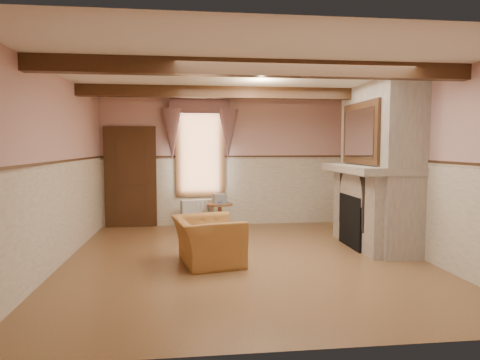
{
  "coord_description": "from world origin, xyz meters",
  "views": [
    {
      "loc": [
        -0.85,
        -6.45,
        1.75
      ],
      "look_at": [
        0.02,
        0.8,
        1.17
      ],
      "focal_mm": 32.0,
      "sensor_mm": 36.0,
      "label": 1
    }
  ],
  "objects": [
    {
      "name": "fireplace",
      "position": [
        2.42,
        0.6,
        1.4
      ],
      "size": [
        0.85,
        2.0,
        2.8
      ],
      "primitive_type": "cube",
      "color": "gray",
      "rests_on": "floor"
    },
    {
      "name": "window_drapes",
      "position": [
        -0.6,
        2.88,
        2.25
      ],
      "size": [
        1.3,
        0.14,
        1.4
      ],
      "primitive_type": "cube",
      "color": "gray",
      "rests_on": "wall_back"
    },
    {
      "name": "wall_left",
      "position": [
        -2.75,
        0.0,
        1.4
      ],
      "size": [
        0.02,
        6.0,
        2.8
      ],
      "primitive_type": "cube",
      "color": "tan",
      "rests_on": "floor"
    },
    {
      "name": "jar_yellow",
      "position": [
        2.24,
        0.12,
        1.48
      ],
      "size": [
        0.06,
        0.06,
        0.12
      ],
      "primitive_type": "cylinder",
      "color": "gold",
      "rests_on": "mantel"
    },
    {
      "name": "mantel",
      "position": [
        2.24,
        0.6,
        1.36
      ],
      "size": [
        1.05,
        2.05,
        0.12
      ],
      "primitive_type": "cube",
      "color": "gray",
      "rests_on": "fireplace"
    },
    {
      "name": "ceiling",
      "position": [
        0.0,
        0.0,
        2.8
      ],
      "size": [
        5.5,
        6.0,
        0.01
      ],
      "primitive_type": "cube",
      "color": "silver",
      "rests_on": "wall_back"
    },
    {
      "name": "firebox",
      "position": [
        2.0,
        0.6,
        0.45
      ],
      "size": [
        0.2,
        0.95,
        0.9
      ],
      "primitive_type": "cube",
      "color": "black",
      "rests_on": "floor"
    },
    {
      "name": "wall_right",
      "position": [
        2.75,
        0.0,
        1.4
      ],
      "size": [
        0.02,
        6.0,
        2.8
      ],
      "primitive_type": "cube",
      "color": "tan",
      "rests_on": "floor"
    },
    {
      "name": "floor",
      "position": [
        0.0,
        0.0,
        0.0
      ],
      "size": [
        5.5,
        6.0,
        0.01
      ],
      "primitive_type": "cube",
      "color": "brown",
      "rests_on": "ground"
    },
    {
      "name": "overmantel_mirror",
      "position": [
        2.06,
        0.6,
        1.97
      ],
      "size": [
        0.06,
        1.44,
        1.04
      ],
      "primitive_type": "cube",
      "color": "silver",
      "rests_on": "fireplace"
    },
    {
      "name": "wainscot",
      "position": [
        0.0,
        0.0,
        0.75
      ],
      "size": [
        5.5,
        6.0,
        1.5
      ],
      "primitive_type": null,
      "color": "beige",
      "rests_on": "floor"
    },
    {
      "name": "book_stack",
      "position": [
        -0.21,
        2.45,
        0.65
      ],
      "size": [
        0.29,
        0.34,
        0.2
      ],
      "primitive_type": "cube",
      "rotation": [
        0.0,
        0.0,
        0.1
      ],
      "color": "#B7AD8C",
      "rests_on": "side_table"
    },
    {
      "name": "wall_front",
      "position": [
        0.0,
        -3.0,
        1.4
      ],
      "size": [
        5.5,
        0.02,
        2.8
      ],
      "primitive_type": "cube",
      "color": "tan",
      "rests_on": "floor"
    },
    {
      "name": "wall_back",
      "position": [
        0.0,
        3.0,
        1.4
      ],
      "size": [
        5.5,
        0.02,
        2.8
      ],
      "primitive_type": "cube",
      "color": "tan",
      "rests_on": "floor"
    },
    {
      "name": "ceiling_beam_front",
      "position": [
        0.0,
        -1.2,
        2.7
      ],
      "size": [
        5.5,
        0.18,
        0.2
      ],
      "primitive_type": "cube",
      "color": "black",
      "rests_on": "ceiling"
    },
    {
      "name": "chair_rail",
      "position": [
        0.0,
        0.0,
        1.5
      ],
      "size": [
        5.5,
        6.0,
        0.08
      ],
      "primitive_type": null,
      "color": "black",
      "rests_on": "wainscot"
    },
    {
      "name": "ceiling_beam_back",
      "position": [
        0.0,
        1.2,
        2.7
      ],
      "size": [
        5.5,
        0.18,
        0.2
      ],
      "primitive_type": "cube",
      "color": "black",
      "rests_on": "ceiling"
    },
    {
      "name": "mantel_clock",
      "position": [
        2.24,
        1.4,
        1.52
      ],
      "size": [
        0.14,
        0.24,
        0.2
      ],
      "primitive_type": "cube",
      "color": "black",
      "rests_on": "mantel"
    },
    {
      "name": "candle_red",
      "position": [
        2.24,
        -0.19,
        1.5
      ],
      "size": [
        0.06,
        0.06,
        0.16
      ],
      "primitive_type": "cylinder",
      "color": "#A02713",
      "rests_on": "mantel"
    },
    {
      "name": "armchair",
      "position": [
        -0.58,
        -0.18,
        0.35
      ],
      "size": [
        1.12,
        1.23,
        0.69
      ],
      "primitive_type": "imported",
      "rotation": [
        0.0,
        0.0,
        1.77
      ],
      "color": "#9E662D",
      "rests_on": "floor"
    },
    {
      "name": "door",
      "position": [
        -2.1,
        2.94,
        1.05
      ],
      "size": [
        1.1,
        0.1,
        2.1
      ],
      "primitive_type": "cube",
      "color": "black",
      "rests_on": "floor"
    },
    {
      "name": "radiator",
      "position": [
        -0.68,
        2.7,
        0.3
      ],
      "size": [
        0.72,
        0.39,
        0.6
      ],
      "primitive_type": "cube",
      "rotation": [
        0.0,
        0.0,
        0.31
      ],
      "color": "silver",
      "rests_on": "floor"
    },
    {
      "name": "window",
      "position": [
        -0.6,
        2.97,
        1.65
      ],
      "size": [
        1.06,
        0.08,
        2.02
      ],
      "primitive_type": "cube",
      "color": "white",
      "rests_on": "wall_back"
    },
    {
      "name": "bowl",
      "position": [
        2.24,
        0.45,
        1.47
      ],
      "size": [
        0.38,
        0.38,
        0.09
      ],
      "primitive_type": "imported",
      "color": "brown",
      "rests_on": "mantel"
    },
    {
      "name": "side_table",
      "position": [
        -0.21,
        2.44,
        0.28
      ],
      "size": [
        0.7,
        0.7,
        0.55
      ],
      "primitive_type": "cylinder",
      "rotation": [
        0.0,
        0.0,
        -0.36
      ],
      "color": "brown",
      "rests_on": "floor"
    },
    {
      "name": "oil_lamp",
      "position": [
        2.24,
        1.06,
        1.56
      ],
      "size": [
        0.11,
        0.11,
        0.28
      ],
      "primitive_type": "cylinder",
      "color": "gold",
      "rests_on": "mantel"
    }
  ]
}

